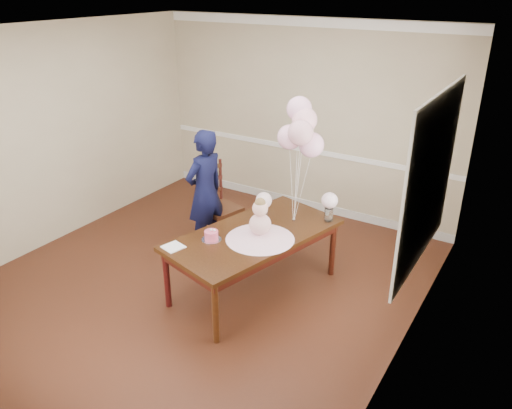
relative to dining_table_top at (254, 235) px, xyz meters
name	(u,v)px	position (x,y,z in m)	size (l,w,h in m)	color
floor	(199,283)	(-0.59, -0.24, -0.68)	(4.50, 5.00, 0.00)	#33160C
ceiling	(184,32)	(-0.59, -0.24, 2.02)	(4.50, 5.00, 0.02)	white
wall_back	(304,118)	(-0.59, 2.26, 0.67)	(4.50, 0.02, 2.70)	tan
wall_left	(49,138)	(-2.84, -0.24, 0.67)	(0.02, 5.00, 2.70)	tan
wall_right	(413,224)	(1.66, -0.24, 0.67)	(0.02, 5.00, 2.70)	tan
chair_rail_trim	(302,149)	(-0.59, 2.25, 0.22)	(4.50, 0.02, 0.07)	white
crown_molding	(307,22)	(-0.59, 2.25, 1.95)	(4.50, 0.02, 0.12)	white
baseboard_trim	(300,202)	(-0.59, 2.25, -0.62)	(4.50, 0.02, 0.12)	silver
window_frame	(430,180)	(1.64, 0.26, 0.87)	(0.02, 1.66, 1.56)	white
window_blinds	(428,180)	(1.62, 0.26, 0.87)	(0.01, 1.50, 1.40)	silver
dining_table_top	(254,235)	(0.00, 0.00, 0.00)	(0.94, 1.87, 0.05)	black
table_apron	(254,241)	(0.00, 0.00, -0.07)	(0.84, 1.78, 0.09)	black
table_leg_fl	(167,279)	(-0.60, -0.74, -0.35)	(0.07, 0.07, 0.66)	black
table_leg_fr	(216,313)	(0.16, -0.93, -0.35)	(0.07, 0.07, 0.66)	black
table_leg_bl	(283,227)	(-0.16, 0.93, -0.35)	(0.07, 0.07, 0.66)	black
table_leg_br	(333,249)	(0.60, 0.74, -0.35)	(0.07, 0.07, 0.66)	black
baby_skirt	(260,235)	(0.12, -0.08, 0.07)	(0.71, 0.71, 0.09)	#F7B6CC
baby_torso	(260,224)	(0.12, -0.08, 0.19)	(0.22, 0.22, 0.22)	#F198C1
baby_head	(260,208)	(0.12, -0.08, 0.37)	(0.16, 0.16, 0.16)	beige
baby_hair	(260,203)	(0.12, -0.08, 0.43)	(0.11, 0.11, 0.11)	brown
cake_platter	(212,239)	(-0.29, -0.36, 0.03)	(0.21, 0.21, 0.01)	silver
birthday_cake	(211,235)	(-0.29, -0.36, 0.08)	(0.14, 0.14, 0.09)	#D74467
cake_flower_a	(211,230)	(-0.29, -0.36, 0.14)	(0.03, 0.03, 0.03)	white
cake_flower_b	(214,230)	(-0.26, -0.35, 0.14)	(0.03, 0.03, 0.03)	white
rose_vase_near	(264,214)	(-0.07, 0.31, 0.10)	(0.09, 0.09, 0.15)	white
roses_near	(264,200)	(-0.07, 0.31, 0.27)	(0.18, 0.18, 0.18)	beige
rose_vase_far	(329,214)	(0.54, 0.68, 0.10)	(0.09, 0.09, 0.15)	white
roses_far	(330,200)	(0.54, 0.68, 0.27)	(0.18, 0.18, 0.18)	#FFD5DF
napkin	(173,247)	(-0.52, -0.69, 0.03)	(0.19, 0.19, 0.01)	white
balloon_weight	(294,220)	(0.22, 0.47, 0.03)	(0.04, 0.04, 0.02)	#B4B4B8
balloon_a	(290,137)	(0.13, 0.50, 0.96)	(0.26, 0.26, 0.26)	#FEB4D4
balloon_b	(301,133)	(0.30, 0.41, 1.05)	(0.26, 0.26, 0.26)	#E4A1B1
balloon_c	(305,120)	(0.26, 0.56, 1.15)	(0.26, 0.26, 0.26)	#FFB4C5
balloon_d	(299,109)	(0.18, 0.60, 1.24)	(0.26, 0.26, 0.26)	#FFB4D9
balloon_e	(311,145)	(0.37, 0.51, 0.91)	(0.26, 0.26, 0.26)	#F9B0D5
balloon_ribbon_a	(292,186)	(0.17, 0.49, 0.43)	(0.00, 0.00, 0.79)	silver
balloon_ribbon_b	(297,185)	(0.26, 0.44, 0.47)	(0.00, 0.00, 0.88)	white
balloon_ribbon_c	(299,178)	(0.24, 0.52, 0.52)	(0.00, 0.00, 0.97)	white
balloon_ribbon_d	(296,173)	(0.20, 0.54, 0.57)	(0.00, 0.00, 1.07)	silver
balloon_ribbon_e	(302,190)	(0.30, 0.49, 0.40)	(0.00, 0.00, 0.74)	silver
dining_chair_seat	(220,209)	(-0.97, 0.73, -0.22)	(0.45, 0.45, 0.05)	#3C1E10
chair_leg_fl	(201,225)	(-1.19, 0.60, -0.46)	(0.04, 0.04, 0.43)	black
chair_leg_fr	(219,235)	(-0.84, 0.51, -0.46)	(0.04, 0.04, 0.43)	#35190E
chair_leg_bl	(223,217)	(-1.10, 0.95, -0.46)	(0.04, 0.04, 0.43)	#3B1D10
chair_leg_br	(241,226)	(-0.74, 0.86, -0.46)	(0.04, 0.04, 0.43)	#361D0E
chair_back_post_l	(198,187)	(-1.21, 0.61, 0.07)	(0.04, 0.04, 0.57)	#3A1D10
chair_back_post_r	(221,180)	(-1.12, 0.96, 0.07)	(0.04, 0.04, 0.57)	#39130F
chair_slat_low	(210,192)	(-1.16, 0.78, -0.05)	(0.03, 0.40, 0.05)	#37190F
chair_slat_mid	(209,180)	(-1.16, 0.78, 0.11)	(0.03, 0.40, 0.05)	#3B1510
chair_slat_top	(209,168)	(-1.16, 0.78, 0.27)	(0.03, 0.40, 0.05)	#3E2311
woman	(205,192)	(-0.99, 0.47, 0.10)	(0.57, 0.38, 1.56)	black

